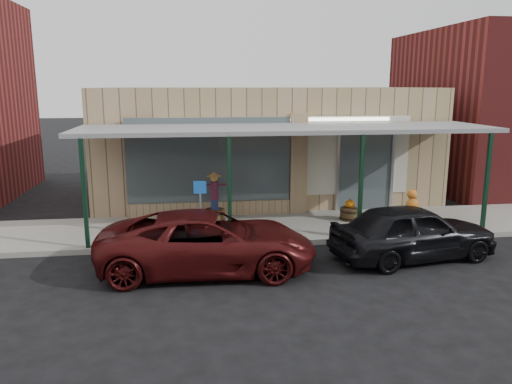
{
  "coord_description": "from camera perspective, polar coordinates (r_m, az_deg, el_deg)",
  "views": [
    {
      "loc": [
        -2.83,
        -10.7,
        4.27
      ],
      "look_at": [
        -1.03,
        2.6,
        1.4
      ],
      "focal_mm": 35.0,
      "sensor_mm": 36.0,
      "label": 1
    }
  ],
  "objects": [
    {
      "name": "block_buildings_near",
      "position": [
        20.48,
        6.06,
        10.59
      ],
      "size": [
        61.0,
        8.0,
        8.0
      ],
      "color": "maroon",
      "rests_on": "ground"
    },
    {
      "name": "car_maroon",
      "position": [
        11.74,
        -5.53,
        -5.7
      ],
      "size": [
        5.13,
        2.51,
        1.4
      ],
      "primitive_type": "imported",
      "rotation": [
        0.0,
        0.0,
        1.53
      ],
      "color": "#450D0E",
      "rests_on": "ground"
    },
    {
      "name": "barrel_scarecrow",
      "position": [
        15.32,
        -4.76,
        -1.52
      ],
      "size": [
        0.92,
        0.79,
        1.58
      ],
      "rotation": [
        0.0,
        0.0,
        0.39
      ],
      "color": "#47341C",
      "rests_on": "sidewalk"
    },
    {
      "name": "sidewalk",
      "position": [
        15.17,
        3.37,
        -4.02
      ],
      "size": [
        40.0,
        3.2,
        0.15
      ],
      "primitive_type": "cube",
      "color": "gray",
      "rests_on": "ground"
    },
    {
      "name": "barrel_pumpkin",
      "position": [
        15.88,
        10.64,
        -2.29
      ],
      "size": [
        0.73,
        0.73,
        0.68
      ],
      "rotation": [
        0.0,
        0.0,
        0.32
      ],
      "color": "#47341C",
      "rests_on": "sidewalk"
    },
    {
      "name": "parked_sedan",
      "position": [
        13.06,
        17.5,
        -4.33
      ],
      "size": [
        4.38,
        2.35,
        1.62
      ],
      "rotation": [
        0.0,
        0.0,
        1.74
      ],
      "color": "black",
      "rests_on": "ground"
    },
    {
      "name": "storefront",
      "position": [
        19.19,
        0.82,
        5.55
      ],
      "size": [
        12.0,
        6.25,
        4.2
      ],
      "color": "tan",
      "rests_on": "ground"
    },
    {
      "name": "handicap_sign",
      "position": [
        13.45,
        -6.39,
        -1.19
      ],
      "size": [
        0.34,
        0.06,
        1.64
      ],
      "rotation": [
        0.0,
        0.0,
        -0.1
      ],
      "color": "gray",
      "rests_on": "sidewalk"
    },
    {
      "name": "ground",
      "position": [
        11.86,
        6.73,
        -9.13
      ],
      "size": [
        120.0,
        120.0,
        0.0
      ],
      "primitive_type": "plane",
      "color": "black",
      "rests_on": "ground"
    },
    {
      "name": "awning",
      "position": [
        14.59,
        3.54,
        7.08
      ],
      "size": [
        12.0,
        3.0,
        3.04
      ],
      "color": "slate",
      "rests_on": "ground"
    }
  ]
}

